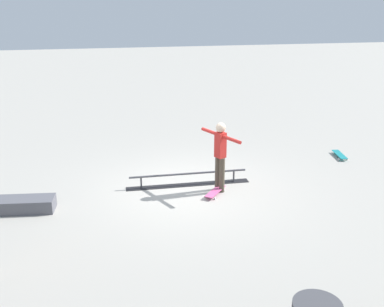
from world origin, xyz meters
name	(u,v)px	position (x,y,z in m)	size (l,w,h in m)	color
ground_plane	(191,189)	(0.00, 0.00, 0.00)	(60.00, 60.00, 0.00)	#ADA89E
grind_rail	(188,180)	(0.02, -0.25, 0.14)	(3.07, 0.24, 0.33)	black
skate_ledge	(14,205)	(4.03, 0.48, 0.15)	(1.75, 0.51, 0.30)	#595960
skater_main	(220,152)	(-0.67, 0.23, 0.99)	(0.67, 1.26, 1.70)	brown
skateboard_main	(215,191)	(-0.52, 0.42, 0.07)	(0.65, 0.75, 0.09)	#E05993
loose_skateboard_teal	(340,155)	(-4.67, -1.47, 0.07)	(0.34, 0.82, 0.09)	teal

